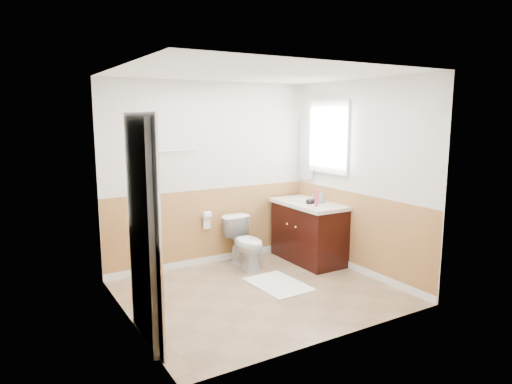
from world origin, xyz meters
TOP-DOWN VIEW (x-y plane):
  - floor at (0.00, 0.00)m, footprint 3.00×3.00m
  - ceiling at (0.00, 0.00)m, footprint 3.00×3.00m
  - wall_back at (0.00, 1.30)m, footprint 3.00×0.00m
  - wall_front at (0.00, -1.30)m, footprint 3.00×0.00m
  - wall_left at (-1.50, 0.00)m, footprint 0.00×3.00m
  - wall_right at (1.50, 0.00)m, footprint 0.00×3.00m
  - wainscot_back at (0.00, 1.29)m, footprint 3.00×0.00m
  - wainscot_front at (0.00, -1.29)m, footprint 3.00×0.00m
  - wainscot_left at (-1.49, 0.00)m, footprint 0.00×2.60m
  - wainscot_right at (1.49, 0.00)m, footprint 0.00×2.60m
  - toilet at (0.31, 0.88)m, footprint 0.41×0.69m
  - bath_mat at (0.31, 0.08)m, footprint 0.59×0.82m
  - vanity_cabinet at (1.21, 0.66)m, footprint 0.55×1.10m
  - vanity_knob_left at (0.91, 0.56)m, footprint 0.03×0.03m
  - vanity_knob_right at (0.91, 0.76)m, footprint 0.03×0.03m
  - countertop at (1.20, 0.66)m, footprint 0.60×1.15m
  - sink_basin at (1.21, 0.81)m, footprint 0.36×0.36m
  - faucet at (1.39, 0.81)m, footprint 0.02×0.02m
  - lotion_bottle at (1.11, 0.37)m, footprint 0.05×0.05m
  - soap_dispenser at (1.33, 0.55)m, footprint 0.11×0.11m
  - hair_dryer_body at (1.16, 0.55)m, footprint 0.14×0.07m
  - hair_dryer_handle at (1.13, 0.57)m, footprint 0.03×0.03m
  - mirror_panel at (1.48, 1.10)m, footprint 0.02×0.35m
  - window_frame at (1.47, 0.59)m, footprint 0.04×0.80m
  - window_glass at (1.49, 0.59)m, footprint 0.01×0.70m
  - door at (-1.40, -0.45)m, footprint 0.29×0.78m
  - door_frame at (-1.48, -0.45)m, footprint 0.02×0.92m
  - door_knob at (-1.34, -0.12)m, footprint 0.06×0.06m
  - towel_bar at (-0.55, 1.25)m, footprint 0.62×0.02m
  - tp_holder_bar at (-0.10, 1.23)m, footprint 0.14×0.02m
  - tp_roll at (-0.10, 1.23)m, footprint 0.10×0.11m
  - tp_sheet at (-0.10, 1.23)m, footprint 0.10×0.01m

SIDE VIEW (x-z plane):
  - floor at x=0.00m, z-range 0.00..0.00m
  - bath_mat at x=0.31m, z-range 0.00..0.02m
  - toilet at x=0.31m, z-range 0.00..0.68m
  - vanity_cabinet at x=1.21m, z-range 0.00..0.80m
  - wainscot_back at x=0.00m, z-range -1.00..2.00m
  - wainscot_front at x=0.00m, z-range -1.00..2.00m
  - wainscot_left at x=-1.49m, z-range -0.80..1.80m
  - wainscot_right at x=1.49m, z-range -0.80..1.80m
  - vanity_knob_left at x=0.91m, z-range 0.53..0.57m
  - vanity_knob_right at x=0.91m, z-range 0.53..0.57m
  - tp_sheet at x=-0.10m, z-range 0.51..0.67m
  - tp_holder_bar at x=-0.10m, z-range 0.69..0.71m
  - tp_roll at x=-0.10m, z-range 0.64..0.76m
  - countertop at x=1.20m, z-range 0.80..0.85m
  - hair_dryer_handle at x=1.13m, z-range 0.82..0.89m
  - sink_basin at x=1.21m, z-range 0.85..0.87m
  - hair_dryer_body at x=1.16m, z-range 0.85..0.92m
  - faucet at x=1.39m, z-range 0.85..0.99m
  - soap_dispenser at x=1.33m, z-range 0.85..1.03m
  - door_knob at x=-1.34m, z-range 0.92..0.98m
  - lotion_bottle at x=1.11m, z-range 0.85..1.07m
  - door at x=-1.40m, z-range 0.00..2.04m
  - door_frame at x=-1.48m, z-range -0.02..2.08m
  - wall_back at x=0.00m, z-range -0.25..2.75m
  - wall_front at x=0.00m, z-range -0.25..2.75m
  - wall_left at x=-1.50m, z-range -0.25..2.75m
  - wall_right at x=1.50m, z-range -0.25..2.75m
  - mirror_panel at x=1.48m, z-range 1.10..2.00m
  - towel_bar at x=-0.55m, z-range 1.59..1.61m
  - window_frame at x=1.47m, z-range 1.25..2.25m
  - window_glass at x=1.49m, z-range 1.30..2.20m
  - ceiling at x=0.00m, z-range 2.50..2.50m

